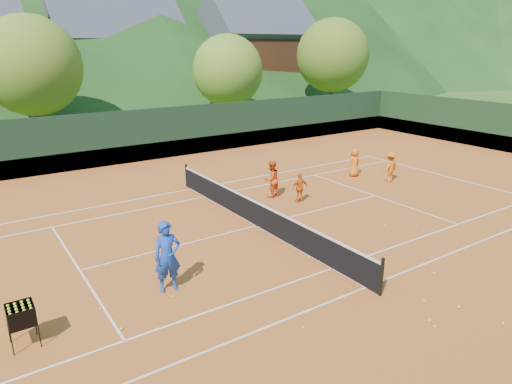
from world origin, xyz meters
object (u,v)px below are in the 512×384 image
student_a (271,179)px  chalet_right (256,57)px  student_c (354,163)px  ball_hopper (21,316)px  student_d (390,167)px  coach (167,257)px  tennis_net (257,213)px  chalet_mid (117,60)px  student_b (300,188)px

student_a → chalet_right: bearing=-130.9°
student_c → ball_hopper: bearing=19.5°
student_c → student_d: (0.68, -1.71, 0.05)m
student_a → ball_hopper: size_ratio=1.65×
coach → tennis_net: 5.29m
ball_hopper → chalet_right: size_ratio=0.08×
coach → student_d: bearing=23.9°
ball_hopper → chalet_mid: 39.90m
student_a → student_d: student_a is taller
student_a → tennis_net: (-2.44, -2.47, -0.32)m
student_b → tennis_net: student_b is taller
student_c → chalet_mid: (-1.94, 31.15, 4.25)m
student_b → chalet_mid: bearing=-85.1°
student_b → student_d: 5.57m
tennis_net → chalet_mid: bearing=80.0°
student_a → student_c: 5.51m
student_c → chalet_mid: bearing=-86.8°
student_d → chalet_right: 31.35m
coach → student_b: size_ratio=1.57×
chalet_mid → student_c: bearing=-86.4°
student_b → ball_hopper: student_b is taller
student_a → student_d: 6.32m
tennis_net → ball_hopper: 8.82m
tennis_net → chalet_right: bearing=56.3°
student_d → chalet_mid: (-2.62, 32.86, 4.20)m
student_b → student_d: student_d is taller
student_a → student_b: size_ratio=1.29×
student_c → tennis_net: bearing=19.4°
student_b → student_d: size_ratio=0.83×
student_a → tennis_net: bearing=37.0°
student_d → ball_hopper: (-16.91, -4.14, -0.02)m
coach → chalet_right: chalet_right is taller
student_c → chalet_right: 30.05m
coach → ball_hopper: (-3.68, -0.46, -0.26)m
student_a → chalet_right: 32.95m
chalet_right → tennis_net: bearing=-123.7°
tennis_net → student_a: bearing=45.4°
coach → chalet_mid: size_ratio=0.16×
student_c → tennis_net: 8.44m
chalet_mid → chalet_right: size_ratio=1.06×
coach → ball_hopper: size_ratio=2.01×
student_c → student_d: bearing=111.3°
ball_hopper → chalet_right: 43.70m
student_b → coach: bearing=36.3°
student_b → student_c: 5.15m
student_b → student_c: (4.89, 1.61, 0.08)m
student_b → student_c: bearing=-151.7°
student_d → chalet_right: bearing=-120.6°
tennis_net → chalet_mid: size_ratio=0.95×
coach → student_d: size_ratio=1.30×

